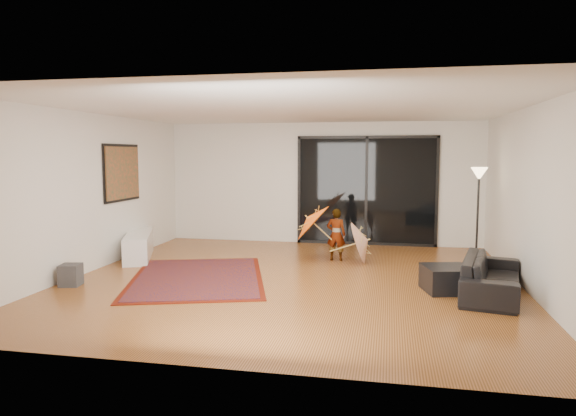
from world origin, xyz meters
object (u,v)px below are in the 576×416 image
(ottoman, at_px, (447,279))
(sofa, at_px, (491,276))
(child, at_px, (336,235))
(media_console, at_px, (139,245))

(ottoman, bearing_deg, sofa, -7.52)
(child, bearing_deg, media_console, 9.76)
(media_console, bearing_deg, sofa, -35.87)
(sofa, distance_m, child, 3.13)
(sofa, xyz_separation_m, child, (-2.42, 1.97, 0.22))
(sofa, relative_size, ottoman, 2.93)
(ottoman, bearing_deg, media_console, 165.94)
(child, bearing_deg, sofa, 143.30)
(sofa, height_order, child, child)
(media_console, relative_size, ottoman, 2.72)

